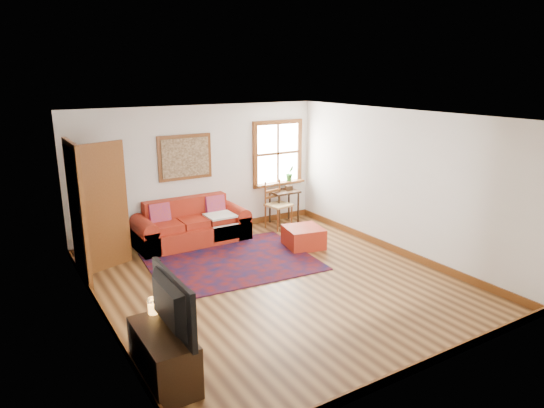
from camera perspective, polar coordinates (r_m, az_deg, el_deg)
ground at (r=7.46m, az=0.40°, el=-9.16°), size 5.50×5.50×0.00m
room_envelope at (r=6.96m, az=0.36°, el=3.36°), size 5.04×5.54×2.52m
window at (r=10.19m, az=0.87°, el=5.23°), size 1.18×0.20×1.38m
doorway at (r=7.94m, az=-20.36°, el=-0.44°), size 0.89×1.08×2.14m
framed_artwork at (r=9.23m, az=-10.18°, el=5.43°), size 1.05×0.07×0.85m
persian_rug at (r=8.24m, az=-4.80°, el=-6.72°), size 2.83×2.34×0.02m
red_leather_sofa at (r=9.17m, az=-9.44°, el=-2.86°), size 2.07×0.86×0.81m
red_ottoman at (r=8.86m, az=3.72°, el=-3.91°), size 0.76×0.76×0.37m
side_table at (r=10.13m, az=1.43°, el=0.89°), size 0.58×0.44×0.70m
ladder_back_chair at (r=9.85m, az=0.56°, el=0.17°), size 0.52×0.50×0.97m
media_cabinet at (r=5.31m, az=-12.63°, el=-17.05°), size 0.45×1.00×0.55m
television at (r=5.01m, az=-12.70°, el=-11.50°), size 0.14×1.07×0.61m
candle_hurricane at (r=5.50m, az=-13.82°, el=-11.65°), size 0.12×0.12×0.18m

